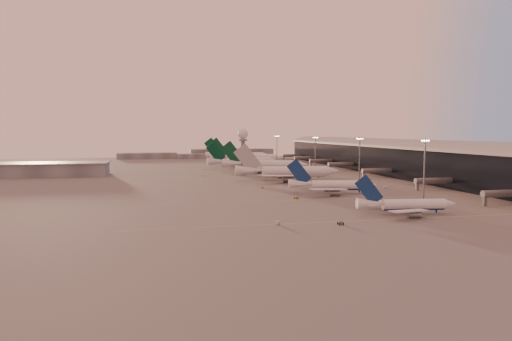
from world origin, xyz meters
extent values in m
plane|color=#5B5858|center=(0.00, 0.00, 0.00)|extent=(700.00, 700.00, 0.00)
cube|color=#DAC74D|center=(30.00, -35.00, 0.01)|extent=(180.00, 0.25, 0.02)
cube|color=#DAC74D|center=(30.00, 10.00, 0.01)|extent=(180.00, 0.25, 0.02)
cube|color=#DAC74D|center=(30.00, 55.00, 0.01)|extent=(180.00, 0.25, 0.02)
cube|color=#DAC74D|center=(30.00, 100.00, 0.01)|extent=(180.00, 0.25, 0.02)
cube|color=#DAC74D|center=(30.00, 150.00, 0.01)|extent=(180.00, 0.25, 0.02)
cube|color=black|center=(108.00, 110.00, 9.00)|extent=(36.00, 360.00, 18.00)
cylinder|color=gray|center=(108.00, 110.00, 18.00)|extent=(10.08, 360.00, 10.08)
cube|color=gray|center=(108.00, 110.00, 18.20)|extent=(40.00, 362.00, 0.80)
cylinder|color=slate|center=(82.00, -18.00, 4.50)|extent=(22.00, 2.80, 2.80)
cube|color=slate|center=(72.00, -18.00, 2.20)|extent=(1.20, 1.20, 4.40)
cylinder|color=slate|center=(82.00, 28.00, 4.50)|extent=(22.00, 2.80, 2.80)
cube|color=slate|center=(72.00, 28.00, 2.20)|extent=(1.20, 1.20, 4.40)
cylinder|color=slate|center=(82.00, 86.00, 4.50)|extent=(22.00, 2.80, 2.80)
cube|color=slate|center=(72.00, 86.00, 2.20)|extent=(1.20, 1.20, 4.40)
cylinder|color=slate|center=(82.00, 142.00, 4.50)|extent=(22.00, 2.80, 2.80)
cube|color=slate|center=(72.00, 142.00, 2.20)|extent=(1.20, 1.20, 4.40)
cylinder|color=slate|center=(82.00, 184.00, 4.50)|extent=(22.00, 2.80, 2.80)
cube|color=slate|center=(72.00, 184.00, 2.20)|extent=(1.20, 1.20, 4.40)
cylinder|color=slate|center=(82.00, 226.00, 4.50)|extent=(22.00, 2.80, 2.80)
cube|color=slate|center=(72.00, 226.00, 2.20)|extent=(1.20, 1.20, 4.40)
cylinder|color=slate|center=(82.00, 266.00, 4.50)|extent=(22.00, 2.80, 2.80)
cube|color=slate|center=(72.00, 266.00, 2.20)|extent=(1.20, 1.20, 4.40)
cube|color=slate|center=(-120.00, 140.00, 4.00)|extent=(80.00, 25.00, 8.00)
cube|color=gray|center=(-120.00, 140.00, 8.20)|extent=(82.00, 27.00, 0.60)
cylinder|color=slate|center=(5.00, 120.00, 11.00)|extent=(2.60, 2.60, 22.00)
cylinder|color=slate|center=(5.00, 120.00, 22.50)|extent=(5.20, 5.20, 1.20)
sphere|color=silver|center=(5.00, 120.00, 26.40)|extent=(6.40, 6.40, 6.40)
cylinder|color=slate|center=(5.00, 120.00, 30.10)|extent=(0.16, 0.16, 2.00)
cylinder|color=slate|center=(58.00, 0.00, 12.50)|extent=(0.56, 0.56, 25.00)
cube|color=slate|center=(58.00, 0.00, 24.50)|extent=(3.60, 0.25, 0.25)
sphere|color=#FFEABF|center=(56.50, 0.00, 24.10)|extent=(0.56, 0.56, 0.56)
sphere|color=#FFEABF|center=(57.50, 0.00, 24.10)|extent=(0.56, 0.56, 0.56)
sphere|color=#FFEABF|center=(58.50, 0.00, 24.10)|extent=(0.56, 0.56, 0.56)
sphere|color=#FFEABF|center=(59.50, 0.00, 24.10)|extent=(0.56, 0.56, 0.56)
cylinder|color=slate|center=(55.00, 55.00, 12.50)|extent=(0.56, 0.56, 25.00)
cube|color=slate|center=(55.00, 55.00, 24.50)|extent=(3.60, 0.25, 0.25)
sphere|color=#FFEABF|center=(53.50, 55.00, 24.10)|extent=(0.56, 0.56, 0.56)
sphere|color=#FFEABF|center=(54.50, 55.00, 24.10)|extent=(0.56, 0.56, 0.56)
sphere|color=#FFEABF|center=(55.50, 55.00, 24.10)|extent=(0.56, 0.56, 0.56)
sphere|color=#FFEABF|center=(56.50, 55.00, 24.10)|extent=(0.56, 0.56, 0.56)
cylinder|color=slate|center=(50.00, 110.00, 12.50)|extent=(0.56, 0.56, 25.00)
cube|color=slate|center=(50.00, 110.00, 24.50)|extent=(3.60, 0.25, 0.25)
sphere|color=#FFEABF|center=(48.50, 110.00, 24.10)|extent=(0.56, 0.56, 0.56)
sphere|color=#FFEABF|center=(49.50, 110.00, 24.10)|extent=(0.56, 0.56, 0.56)
sphere|color=#FFEABF|center=(50.50, 110.00, 24.10)|extent=(0.56, 0.56, 0.56)
sphere|color=#FFEABF|center=(51.50, 110.00, 24.10)|extent=(0.56, 0.56, 0.56)
cylinder|color=slate|center=(48.00, 200.00, 12.50)|extent=(0.56, 0.56, 25.00)
cube|color=slate|center=(48.00, 200.00, 24.50)|extent=(3.60, 0.25, 0.25)
sphere|color=#FFEABF|center=(46.50, 200.00, 24.10)|extent=(0.56, 0.56, 0.56)
sphere|color=#FFEABF|center=(47.50, 200.00, 24.10)|extent=(0.56, 0.56, 0.56)
sphere|color=#FFEABF|center=(48.50, 200.00, 24.10)|extent=(0.56, 0.56, 0.56)
sphere|color=#FFEABF|center=(49.50, 200.00, 24.10)|extent=(0.56, 0.56, 0.56)
cube|color=slate|center=(-60.00, 320.00, 3.00)|extent=(60.00, 18.00, 6.00)
cube|color=slate|center=(30.00, 330.00, 4.50)|extent=(90.00, 20.00, 9.00)
cube|color=slate|center=(-10.00, 310.00, 2.50)|extent=(40.00, 15.00, 5.00)
cylinder|color=silver|center=(36.46, -28.39, 2.93)|extent=(21.36, 6.30, 3.59)
cylinder|color=navy|center=(36.46, -28.39, 2.12)|extent=(20.81, 5.25, 2.58)
cone|color=silver|center=(48.93, -30.03, 2.93)|extent=(4.51, 4.09, 3.59)
cone|color=silver|center=(21.63, -26.44, 3.38)|extent=(9.23, 4.71, 3.59)
cube|color=silver|center=(30.18, -36.47, 2.30)|extent=(15.52, 8.65, 1.13)
cylinder|color=gray|center=(33.00, -34.74, 0.66)|extent=(4.35, 2.84, 2.33)
cube|color=gray|center=(33.00, -34.74, 1.67)|extent=(0.31, 0.27, 1.44)
cube|color=silver|center=(32.48, -18.97, 2.30)|extent=(14.46, 11.73, 1.13)
cylinder|color=gray|center=(34.75, -21.37, 0.66)|extent=(4.35, 2.84, 2.33)
cube|color=gray|center=(34.75, -21.37, 1.67)|extent=(0.31, 0.27, 1.44)
cube|color=navy|center=(21.19, -26.38, 7.81)|extent=(9.81, 1.61, 10.69)
cube|color=silver|center=(21.13, -30.49, 3.47)|extent=(4.35, 2.75, 0.24)
cube|color=silver|center=(22.19, -22.40, 3.47)|extent=(4.25, 3.53, 0.24)
cylinder|color=black|center=(44.40, -29.44, 0.47)|extent=(0.47, 0.47, 0.94)
cylinder|color=black|center=(35.05, -26.11, 0.52)|extent=(1.09, 0.60, 1.04)
cylinder|color=black|center=(34.50, -30.23, 0.52)|extent=(1.09, 0.60, 1.04)
cylinder|color=silver|center=(31.61, 25.46, 3.38)|extent=(24.63, 9.32, 4.14)
cylinder|color=navy|center=(31.61, 25.46, 2.45)|extent=(23.90, 8.08, 2.98)
cone|color=silver|center=(45.77, 22.31, 3.38)|extent=(5.49, 5.06, 4.14)
cone|color=silver|center=(14.77, 29.20, 3.89)|extent=(10.85, 6.25, 4.14)
cube|color=silver|center=(23.58, 16.81, 2.65)|extent=(18.03, 8.62, 1.30)
cylinder|color=gray|center=(26.99, 18.52, 0.76)|extent=(5.18, 3.65, 2.69)
cube|color=gray|center=(26.99, 18.52, 1.93)|extent=(0.38, 0.34, 1.66)
cube|color=silver|center=(28.00, 36.70, 2.65)|extent=(16.01, 14.52, 1.30)
cylinder|color=gray|center=(30.37, 33.70, 0.76)|extent=(5.18, 3.65, 2.69)
cube|color=gray|center=(30.37, 33.70, 1.93)|extent=(0.38, 0.34, 1.66)
cube|color=navy|center=(14.27, 29.31, 9.01)|extent=(11.17, 2.84, 12.33)
cube|color=silver|center=(13.79, 24.60, 4.00)|extent=(4.99, 2.81, 0.27)
cube|color=silver|center=(15.83, 33.79, 4.00)|extent=(4.78, 4.31, 0.27)
cylinder|color=black|center=(40.63, 23.45, 0.54)|extent=(0.54, 0.54, 1.09)
cylinder|color=black|center=(30.22, 28.22, 0.60)|extent=(1.29, 0.79, 1.20)
cylinder|color=black|center=(29.18, 23.55, 0.60)|extent=(1.29, 0.79, 1.20)
cylinder|color=silver|center=(28.44, 84.12, 3.99)|extent=(37.27, 10.69, 5.75)
cylinder|color=silver|center=(28.44, 84.12, 2.70)|extent=(36.32, 9.00, 4.14)
cone|color=silver|center=(50.22, 81.14, 3.99)|extent=(7.84, 6.67, 5.75)
cone|color=silver|center=(2.55, 87.66, 4.71)|extent=(16.08, 7.79, 5.75)
cube|color=silver|center=(17.47, 70.16, 2.98)|extent=(26.92, 14.88, 1.71)
cylinder|color=gray|center=(22.37, 73.15, 0.65)|extent=(7.57, 4.67, 3.74)
cube|color=gray|center=(22.37, 73.15, 1.98)|extent=(0.31, 0.27, 2.30)
cube|color=silver|center=(21.62, 100.51, 2.98)|extent=(25.02, 20.43, 1.71)
cylinder|color=gray|center=(25.54, 96.32, 0.65)|extent=(7.57, 4.67, 3.74)
cube|color=gray|center=(25.54, 96.32, 1.98)|extent=(0.31, 0.27, 2.30)
cube|color=#97999E|center=(1.79, 87.76, 11.51)|extent=(15.85, 2.48, 17.08)
cube|color=silver|center=(1.28, 80.64, 4.85)|extent=(7.61, 4.77, 0.23)
cube|color=silver|center=(3.21, 94.76, 4.85)|extent=(7.41, 6.19, 0.23)
cylinder|color=black|center=(42.31, 82.22, 0.46)|extent=(0.46, 0.46, 0.93)
cylinder|color=black|center=(25.78, 86.54, 0.51)|extent=(1.07, 0.60, 1.02)
cylinder|color=black|center=(25.23, 82.50, 0.51)|extent=(1.07, 0.60, 1.02)
cylinder|color=silver|center=(27.69, 139.32, 4.12)|extent=(36.34, 15.78, 5.83)
cylinder|color=silver|center=(27.69, 139.32, 2.81)|extent=(35.18, 14.01, 4.20)
cone|color=silver|center=(48.39, 133.25, 4.12)|extent=(8.36, 7.57, 5.83)
cone|color=silver|center=(3.07, 146.55, 4.85)|extent=(16.19, 9.87, 5.83)
cube|color=silver|center=(14.86, 127.24, 3.10)|extent=(26.94, 11.25, 1.73)
cylinder|color=gray|center=(20.12, 129.45, 0.70)|extent=(7.78, 5.61, 3.79)
cube|color=gray|center=(20.12, 129.45, 2.08)|extent=(0.36, 0.33, 2.33)
cube|color=silver|center=(23.43, 156.43, 3.10)|extent=(23.02, 22.70, 1.73)
cylinder|color=gray|center=(26.66, 151.73, 0.70)|extent=(7.78, 5.61, 3.79)
cube|color=gray|center=(26.66, 151.73, 2.08)|extent=(0.36, 0.33, 2.33)
cube|color=#063722|center=(2.34, 146.77, 11.81)|extent=(15.49, 4.86, 17.26)
cube|color=silver|center=(0.85, 139.91, 5.00)|extent=(7.34, 3.76, 0.25)
cube|color=silver|center=(4.80, 153.34, 5.00)|extent=(6.94, 6.65, 0.25)
cylinder|color=black|center=(40.87, 135.45, 0.50)|extent=(0.50, 0.50, 1.01)
cylinder|color=black|center=(25.52, 142.27, 0.55)|extent=(1.20, 0.79, 1.11)
cylinder|color=black|center=(24.27, 138.02, 0.55)|extent=(1.20, 0.79, 1.11)
cylinder|color=silver|center=(19.01, 176.65, 4.00)|extent=(35.51, 12.46, 5.66)
cylinder|color=silver|center=(19.01, 176.65, 2.73)|extent=(34.51, 10.77, 4.07)
cone|color=silver|center=(39.54, 180.78, 4.00)|extent=(7.77, 6.89, 5.66)
cone|color=silver|center=(-5.40, 171.75, 4.71)|extent=(15.54, 8.45, 5.66)
cube|color=silver|center=(13.45, 160.48, 3.01)|extent=(23.44, 20.72, 1.67)
cylinder|color=gray|center=(16.97, 164.75, 0.68)|extent=(7.38, 4.94, 3.68)
cube|color=gray|center=(16.97, 164.75, 2.02)|extent=(0.33, 0.30, 2.26)
cube|color=silver|center=(7.63, 189.42, 3.01)|extent=(26.09, 12.95, 1.67)
cylinder|color=gray|center=(12.53, 186.84, 0.68)|extent=(7.38, 4.94, 3.68)
cube|color=gray|center=(12.53, 186.84, 2.02)|extent=(0.33, 0.30, 2.26)
cube|color=#063722|center=(-6.12, 171.60, 11.46)|extent=(15.33, 3.40, 16.74)
cube|color=silver|center=(-4.30, 165.04, 4.85)|extent=(6.94, 6.14, 0.24)
cube|color=silver|center=(-6.98, 178.36, 4.85)|extent=(7.21, 4.18, 0.24)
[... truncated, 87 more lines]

